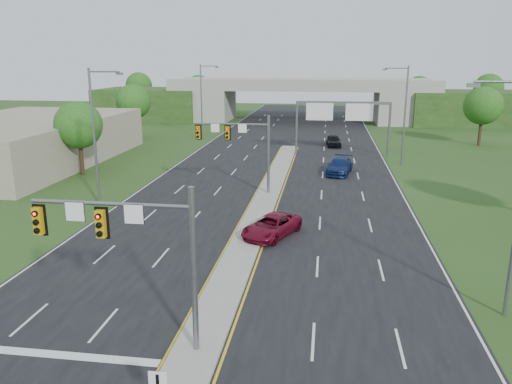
{
  "coord_description": "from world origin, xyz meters",
  "views": [
    {
      "loc": [
        4.94,
        -17.51,
        11.59
      ],
      "look_at": [
        0.4,
        14.48,
        3.0
      ],
      "focal_mm": 35.0,
      "sensor_mm": 36.0,
      "label": 1
    }
  ],
  "objects": [
    {
      "name": "sign_gantry",
      "position": [
        6.68,
        44.92,
        5.24
      ],
      "size": [
        11.58,
        0.44,
        6.67
      ],
      "color": "slate",
      "rests_on": "ground"
    },
    {
      "name": "tree_back_d",
      "position": [
        38.0,
        94.0,
        5.84
      ],
      "size": [
        6.0,
        6.0,
        8.85
      ],
      "color": "#382316",
      "rests_on": "ground"
    },
    {
      "name": "tree_back_a",
      "position": [
        -38.0,
        94.0,
        5.84
      ],
      "size": [
        6.0,
        6.0,
        8.85
      ],
      "color": "#382316",
      "rests_on": "ground"
    },
    {
      "name": "overpass",
      "position": [
        0.0,
        80.0,
        3.55
      ],
      "size": [
        80.0,
        14.0,
        8.1
      ],
      "color": "gray",
      "rests_on": "ground"
    },
    {
      "name": "median",
      "position": [
        0.0,
        23.0,
        0.1
      ],
      "size": [
        2.0,
        54.0,
        0.16
      ],
      "primitive_type": "cube",
      "color": "gray",
      "rests_on": "road"
    },
    {
      "name": "lane_markings",
      "position": [
        -0.6,
        28.91,
        0.02
      ],
      "size": [
        23.72,
        160.0,
        0.01
      ],
      "color": "gold",
      "rests_on": "road"
    },
    {
      "name": "lightpole_l_mid",
      "position": [
        -13.3,
        20.0,
        6.1
      ],
      "size": [
        2.85,
        0.25,
        11.0
      ],
      "color": "slate",
      "rests_on": "ground"
    },
    {
      "name": "car_far_b",
      "position": [
        6.42,
        34.3,
        0.82
      ],
      "size": [
        3.18,
        5.82,
        1.6
      ],
      "primitive_type": "imported",
      "rotation": [
        0.0,
        0.0,
        -0.18
      ],
      "color": "#0C1B4D",
      "rests_on": "road"
    },
    {
      "name": "signal_mast_near",
      "position": [
        -2.26,
        -0.07,
        4.73
      ],
      "size": [
        6.62,
        0.6,
        7.0
      ],
      "color": "slate",
      "rests_on": "ground"
    },
    {
      "name": "lightpole_r_far",
      "position": [
        13.3,
        40.0,
        6.1
      ],
      "size": [
        2.85,
        0.25,
        11.0
      ],
      "color": "slate",
      "rests_on": "ground"
    },
    {
      "name": "road",
      "position": [
        0.0,
        35.0,
        0.01
      ],
      "size": [
        24.0,
        160.0,
        0.02
      ],
      "primitive_type": "cube",
      "color": "black",
      "rests_on": "ground"
    },
    {
      "name": "tree_l_near",
      "position": [
        -20.0,
        30.0,
        5.18
      ],
      "size": [
        4.8,
        4.8,
        7.6
      ],
      "color": "#382316",
      "rests_on": "ground"
    },
    {
      "name": "tree_r_mid",
      "position": [
        26.0,
        55.0,
        5.51
      ],
      "size": [
        5.2,
        5.2,
        8.12
      ],
      "color": "#382316",
      "rests_on": "ground"
    },
    {
      "name": "lightpole_l_far",
      "position": [
        -13.3,
        55.0,
        6.1
      ],
      "size": [
        2.85,
        0.25,
        11.0
      ],
      "color": "slate",
      "rests_on": "ground"
    },
    {
      "name": "car_far_c",
      "position": [
        5.95,
        51.56,
        0.8
      ],
      "size": [
        2.18,
        4.68,
        1.55
      ],
      "primitive_type": "imported",
      "rotation": [
        0.0,
        0.0,
        0.08
      ],
      "color": "black",
      "rests_on": "road"
    },
    {
      "name": "tree_back_c",
      "position": [
        24.0,
        94.0,
        5.51
      ],
      "size": [
        5.6,
        5.6,
        8.32
      ],
      "color": "#382316",
      "rests_on": "ground"
    },
    {
      "name": "ground",
      "position": [
        0.0,
        0.0,
        0.0
      ],
      "size": [
        240.0,
        240.0,
        0.0
      ],
      "primitive_type": "plane",
      "color": "#253F16",
      "rests_on": "ground"
    },
    {
      "name": "commercial_building",
      "position": [
        -30.0,
        35.0,
        2.5
      ],
      "size": [
        18.0,
        30.0,
        5.0
      ],
      "primitive_type": "cube",
      "color": "gray",
      "rests_on": "ground"
    },
    {
      "name": "car_far_a",
      "position": [
        1.5,
        14.23,
        0.73
      ],
      "size": [
        4.23,
        5.63,
        1.42
      ],
      "primitive_type": "imported",
      "rotation": [
        0.0,
        0.0,
        -0.42
      ],
      "color": "maroon",
      "rests_on": "road"
    },
    {
      "name": "signal_mast_far",
      "position": [
        -2.26,
        24.93,
        4.73
      ],
      "size": [
        6.62,
        0.6,
        7.0
      ],
      "color": "slate",
      "rests_on": "ground"
    },
    {
      "name": "tree_l_mid",
      "position": [
        -24.0,
        55.0,
        5.51
      ],
      "size": [
        5.2,
        5.2,
        8.12
      ],
      "color": "#382316",
      "rests_on": "ground"
    },
    {
      "name": "tree_back_b",
      "position": [
        -24.0,
        94.0,
        5.51
      ],
      "size": [
        5.6,
        5.6,
        8.32
      ],
      "color": "#382316",
      "rests_on": "ground"
    }
  ]
}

